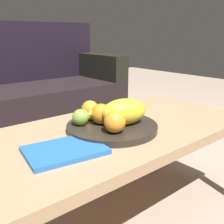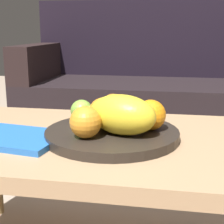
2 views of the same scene
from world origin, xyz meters
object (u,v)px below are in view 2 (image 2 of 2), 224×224
object	(u,v)px
melon_large_front	(121,115)
magazine	(15,138)
coffee_table	(124,154)
orange_left	(151,115)
orange_back	(113,106)
orange_right	(86,122)
apple_front	(82,111)
orange_front	(103,112)
banana_bunch	(113,114)
fruit_bowl	(112,134)
couch	(161,95)

from	to	relation	value
melon_large_front	magazine	bearing A→B (deg)	-173.86
coffee_table	orange_left	world-z (taller)	orange_left
orange_back	orange_right	bearing A→B (deg)	-99.76
orange_back	apple_front	world-z (taller)	orange_back
orange_front	banana_bunch	xyz separation A→B (m)	(0.02, 0.04, -0.01)
magazine	coffee_table	bearing A→B (deg)	23.44
fruit_bowl	orange_back	bearing A→B (deg)	98.40
couch	orange_back	world-z (taller)	couch
fruit_bowl	banana_bunch	size ratio (longest dim) A/B	2.34
coffee_table	orange_front	world-z (taller)	orange_front
apple_front	magazine	bearing A→B (deg)	-138.72
melon_large_front	apple_front	world-z (taller)	melon_large_front
couch	magazine	distance (m)	1.41
couch	orange_back	bearing A→B (deg)	-94.98
couch	banana_bunch	xyz separation A→B (m)	(-0.10, -1.22, 0.17)
melon_large_front	apple_front	bearing A→B (deg)	142.66
orange_left	orange_back	xyz separation A→B (m)	(-0.12, 0.10, -0.00)
orange_back	banana_bunch	xyz separation A→B (m)	(0.01, -0.05, -0.01)
orange_front	magazine	xyz separation A→B (m)	(-0.22, -0.09, -0.06)
coffee_table	banana_bunch	distance (m)	0.12
orange_right	banana_bunch	size ratio (longest dim) A/B	0.52
apple_front	magazine	distance (m)	0.21
apple_front	fruit_bowl	bearing A→B (deg)	-33.76
orange_back	magazine	size ratio (longest dim) A/B	0.30
fruit_bowl	orange_left	size ratio (longest dim) A/B	4.39
orange_back	magazine	bearing A→B (deg)	-141.47
coffee_table	fruit_bowl	size ratio (longest dim) A/B	3.23
coffee_table	orange_back	xyz separation A→B (m)	(-0.05, 0.11, 0.11)
magazine	orange_right	bearing A→B (deg)	4.41
apple_front	banana_bunch	world-z (taller)	apple_front
orange_front	melon_large_front	bearing A→B (deg)	-46.11
orange_back	banana_bunch	size ratio (longest dim) A/B	0.48
couch	orange_right	xyz separation A→B (m)	(-0.14, -1.37, 0.19)
orange_left	orange_back	size ratio (longest dim) A/B	1.10
fruit_bowl	orange_front	size ratio (longest dim) A/B	4.45
orange_left	fruit_bowl	bearing A→B (deg)	-169.24
orange_front	apple_front	bearing A→B (deg)	151.98
coffee_table	fruit_bowl	distance (m)	0.07
melon_large_front	orange_left	world-z (taller)	melon_large_front
orange_right	melon_large_front	bearing A→B (deg)	28.68
melon_large_front	orange_left	size ratio (longest dim) A/B	2.22
orange_left	orange_right	xyz separation A→B (m)	(-0.16, -0.10, -0.00)
fruit_bowl	orange_back	size ratio (longest dim) A/B	4.84
orange_back	fruit_bowl	bearing A→B (deg)	-81.60
orange_left	banana_bunch	distance (m)	0.13
fruit_bowl	orange_back	distance (m)	0.14
coffee_table	couch	world-z (taller)	couch
apple_front	banana_bunch	distance (m)	0.09
apple_front	magazine	size ratio (longest dim) A/B	0.26
melon_large_front	orange_right	distance (m)	0.10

